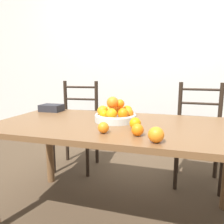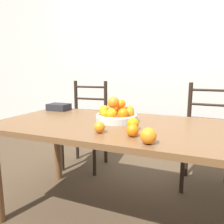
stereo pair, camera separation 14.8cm
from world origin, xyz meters
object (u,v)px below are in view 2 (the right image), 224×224
(book_stack, at_px, (59,107))
(orange_loose_2, at_px, (148,136))
(chair_left, at_px, (86,125))
(chair_right, at_px, (208,137))
(fruit_bowl, at_px, (117,114))
(orange_loose_0, at_px, (133,124))
(orange_loose_3, at_px, (99,127))
(orange_loose_1, at_px, (132,130))

(book_stack, bearing_deg, orange_loose_2, -33.29)
(chair_left, height_order, chair_right, same)
(fruit_bowl, distance_m, orange_loose_0, 0.25)
(orange_loose_3, relative_size, chair_right, 0.07)
(orange_loose_0, xyz_separation_m, orange_loose_2, (0.15, -0.24, 0.00))
(orange_loose_0, height_order, orange_loose_3, orange_loose_0)
(orange_loose_3, distance_m, book_stack, 0.89)
(orange_loose_1, distance_m, orange_loose_2, 0.14)
(orange_loose_0, height_order, orange_loose_2, orange_loose_2)
(orange_loose_3, bearing_deg, book_stack, 140.68)
(orange_loose_2, height_order, chair_right, chair_right)
(chair_left, height_order, book_stack, chair_left)
(orange_loose_3, bearing_deg, orange_loose_2, -16.42)
(chair_right, bearing_deg, book_stack, -158.54)
(orange_loose_2, bearing_deg, orange_loose_0, 122.17)
(chair_right, bearing_deg, orange_loose_3, -119.32)
(fruit_bowl, bearing_deg, orange_loose_2, -52.01)
(orange_loose_1, xyz_separation_m, book_stack, (-0.89, 0.56, -0.00))
(orange_loose_3, xyz_separation_m, book_stack, (-0.69, 0.56, -0.00))
(orange_loose_1, relative_size, chair_right, 0.07)
(orange_loose_2, xyz_separation_m, chair_left, (-0.97, 1.11, -0.29))
(orange_loose_1, height_order, chair_right, chair_right)
(chair_left, bearing_deg, book_stack, -97.69)
(chair_left, bearing_deg, orange_loose_1, -54.29)
(orange_loose_1, xyz_separation_m, chair_left, (-0.86, 1.02, -0.28))
(orange_loose_1, height_order, orange_loose_3, orange_loose_1)
(orange_loose_1, bearing_deg, orange_loose_2, -40.08)
(orange_loose_3, height_order, chair_right, chair_right)
(fruit_bowl, height_order, chair_right, chair_right)
(book_stack, bearing_deg, chair_right, 19.41)
(orange_loose_0, distance_m, chair_left, 1.23)
(orange_loose_1, relative_size, book_stack, 0.36)
(chair_left, bearing_deg, fruit_bowl, -51.70)
(orange_loose_1, bearing_deg, chair_left, 129.99)
(chair_left, distance_m, chair_right, 1.28)
(fruit_bowl, bearing_deg, chair_right, 47.62)
(fruit_bowl, relative_size, orange_loose_1, 4.33)
(fruit_bowl, distance_m, chair_left, 1.00)
(fruit_bowl, height_order, book_stack, fruit_bowl)
(orange_loose_0, bearing_deg, orange_loose_3, -137.61)
(orange_loose_0, relative_size, book_stack, 0.38)
(book_stack, bearing_deg, orange_loose_0, -26.22)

